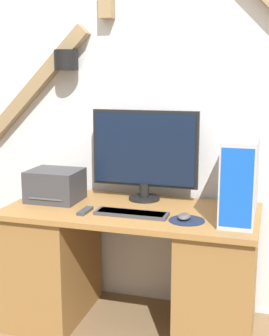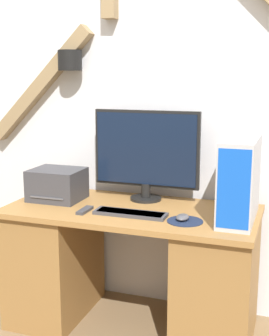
{
  "view_description": "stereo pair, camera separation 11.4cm",
  "coord_description": "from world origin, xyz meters",
  "px_view_note": "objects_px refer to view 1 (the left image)",
  "views": [
    {
      "loc": [
        0.73,
        -2.06,
        1.44
      ],
      "look_at": [
        0.02,
        0.33,
        0.94
      ],
      "focal_mm": 50.0,
      "sensor_mm": 36.0,
      "label": 1
    },
    {
      "loc": [
        0.84,
        -2.02,
        1.44
      ],
      "look_at": [
        0.02,
        0.33,
        0.94
      ],
      "focal_mm": 50.0,
      "sensor_mm": 36.0,
      "label": 2
    }
  ],
  "objects_px": {
    "monitor": "(145,152)",
    "remote_control": "(85,211)",
    "printer": "(55,185)",
    "keyboard": "(131,213)",
    "mouse": "(184,217)",
    "computer_tower": "(240,178)"
  },
  "relations": [
    {
      "from": "monitor",
      "to": "keyboard",
      "type": "height_order",
      "value": "monitor"
    },
    {
      "from": "computer_tower",
      "to": "remote_control",
      "type": "relative_size",
      "value": 3.28
    },
    {
      "from": "computer_tower",
      "to": "mouse",
      "type": "bearing_deg",
      "value": -156.14
    },
    {
      "from": "keyboard",
      "to": "computer_tower",
      "type": "height_order",
      "value": "computer_tower"
    },
    {
      "from": "keyboard",
      "to": "computer_tower",
      "type": "bearing_deg",
      "value": 11.88
    },
    {
      "from": "printer",
      "to": "remote_control",
      "type": "relative_size",
      "value": 2.12
    },
    {
      "from": "keyboard",
      "to": "printer",
      "type": "relative_size",
      "value": 1.31
    },
    {
      "from": "monitor",
      "to": "remote_control",
      "type": "height_order",
      "value": "monitor"
    },
    {
      "from": "monitor",
      "to": "printer",
      "type": "distance_m",
      "value": 0.56
    },
    {
      "from": "monitor",
      "to": "printer",
      "type": "bearing_deg",
      "value": -160.92
    },
    {
      "from": "monitor",
      "to": "remote_control",
      "type": "distance_m",
      "value": 0.5
    },
    {
      "from": "computer_tower",
      "to": "printer",
      "type": "xyz_separation_m",
      "value": [
        -1.06,
        0.04,
        -0.12
      ]
    },
    {
      "from": "keyboard",
      "to": "mouse",
      "type": "distance_m",
      "value": 0.28
    },
    {
      "from": "keyboard",
      "to": "mouse",
      "type": "height_order",
      "value": "mouse"
    },
    {
      "from": "keyboard",
      "to": "computer_tower",
      "type": "relative_size",
      "value": 0.85
    },
    {
      "from": "computer_tower",
      "to": "remote_control",
      "type": "xyz_separation_m",
      "value": [
        -0.8,
        -0.14,
        -0.2
      ]
    },
    {
      "from": "monitor",
      "to": "remote_control",
      "type": "xyz_separation_m",
      "value": [
        -0.24,
        -0.35,
        -0.28
      ]
    },
    {
      "from": "keyboard",
      "to": "remote_control",
      "type": "bearing_deg",
      "value": -175.03
    },
    {
      "from": "monitor",
      "to": "mouse",
      "type": "bearing_deg",
      "value": -47.24
    },
    {
      "from": "computer_tower",
      "to": "monitor",
      "type": "bearing_deg",
      "value": 159.6
    },
    {
      "from": "keyboard",
      "to": "mouse",
      "type": "xyz_separation_m",
      "value": [
        0.28,
        -0.0,
        0.01
      ]
    },
    {
      "from": "monitor",
      "to": "mouse",
      "type": "height_order",
      "value": "monitor"
    }
  ]
}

